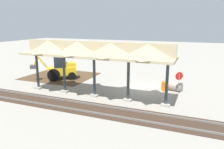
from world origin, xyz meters
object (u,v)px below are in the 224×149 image
at_px(backhoe, 61,68).
at_px(concrete_pipe, 174,86).
at_px(traffic_barrel, 164,86).
at_px(stop_sign, 179,78).

height_order(backhoe, concrete_pipe, backhoe).
bearing_deg(traffic_barrel, concrete_pipe, -152.24).
xyz_separation_m(concrete_pipe, traffic_barrel, (0.88, 0.46, -0.01)).
bearing_deg(concrete_pipe, backhoe, 1.87).
bearing_deg(backhoe, concrete_pipe, -178.13).
height_order(backhoe, traffic_barrel, backhoe).
xyz_separation_m(backhoe, traffic_barrel, (-11.97, 0.04, -0.82)).
distance_m(stop_sign, backhoe, 13.33).
bearing_deg(stop_sign, concrete_pipe, -62.70).
xyz_separation_m(backhoe, concrete_pipe, (-12.85, -0.42, -0.81)).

